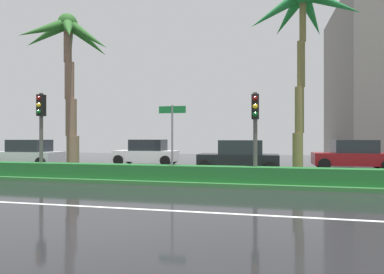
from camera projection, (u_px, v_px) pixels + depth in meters
name	position (u px, v px, depth m)	size (l,w,h in m)	color
ground_plane	(191.00, 178.00, 15.35)	(90.00, 42.00, 0.10)	black
near_lane_divider_stripe	(132.00, 209.00, 8.52)	(81.00, 0.14, 0.01)	white
median_strip	(186.00, 178.00, 14.37)	(85.50, 4.00, 0.15)	#2D6B33
median_hedge	(178.00, 173.00, 13.01)	(76.50, 0.70, 0.60)	#1E6028
palm_tree_mid_left	(68.00, 52.00, 15.70)	(4.66, 4.41, 7.69)	brown
palm_tree_centre_left	(303.00, 19.00, 13.47)	(4.62, 4.47, 8.16)	brown
traffic_signal_median_left	(41.00, 119.00, 14.51)	(0.28, 0.43, 3.70)	#4C4C47
traffic_signal_median_right	(255.00, 120.00, 12.48)	(0.28, 0.43, 3.45)	#4C4C47
street_name_sign	(172.00, 132.00, 12.87)	(1.10, 0.08, 3.00)	slate
car_in_traffic_leading	(28.00, 154.00, 20.73)	(4.30, 2.02, 1.72)	silver
car_in_traffic_second	(147.00, 152.00, 22.43)	(4.30, 2.02, 1.72)	white
car_in_traffic_third	(239.00, 157.00, 17.69)	(4.30, 2.02, 1.72)	black
car_in_traffic_fourth	(352.00, 155.00, 19.07)	(4.30, 2.02, 1.72)	maroon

